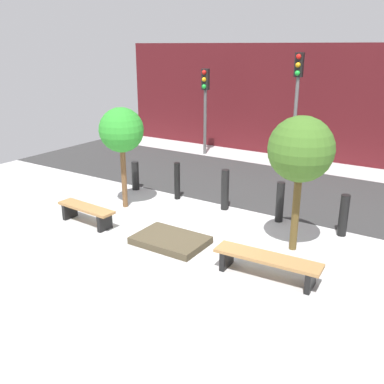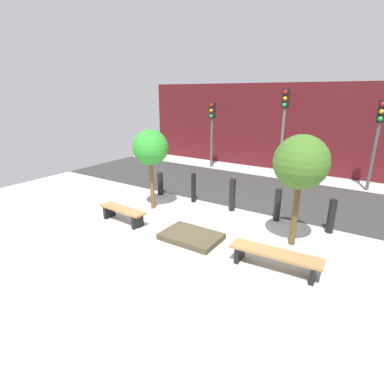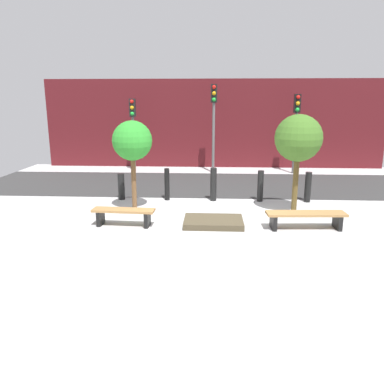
{
  "view_description": "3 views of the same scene",
  "coord_description": "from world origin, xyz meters",
  "px_view_note": "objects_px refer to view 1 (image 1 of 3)",
  "views": [
    {
      "loc": [
        4.95,
        -6.98,
        4.08
      ],
      "look_at": [
        0.11,
        0.55,
        1.0
      ],
      "focal_mm": 40.0,
      "sensor_mm": 36.0,
      "label": 1
    },
    {
      "loc": [
        3.94,
        -6.16,
        3.73
      ],
      "look_at": [
        -0.24,
        0.26,
        1.17
      ],
      "focal_mm": 28.0,
      "sensor_mm": 36.0,
      "label": 2
    },
    {
      "loc": [
        -0.07,
        -9.5,
        3.16
      ],
      "look_at": [
        -0.58,
        0.22,
        0.79
      ],
      "focal_mm": 35.0,
      "sensor_mm": 36.0,
      "label": 3
    }
  ],
  "objects_px": {
    "bench_right": "(267,262)",
    "bollard_far_right": "(344,215)",
    "planter_bed": "(170,240)",
    "tree_behind_right_bench": "(301,150)",
    "bench_left": "(86,211)",
    "bollard_far_left": "(135,176)",
    "tree_behind_left_bench": "(121,131)",
    "bollard_left": "(177,181)",
    "traffic_light_mid_west": "(297,90)",
    "traffic_light_west": "(205,96)",
    "bollard_center": "(225,190)",
    "bollard_right": "(280,202)"
  },
  "relations": [
    {
      "from": "bollard_right",
      "to": "traffic_light_west",
      "type": "bearing_deg",
      "value": 136.01
    },
    {
      "from": "bench_right",
      "to": "bollard_far_right",
      "type": "height_order",
      "value": "bollard_far_right"
    },
    {
      "from": "planter_bed",
      "to": "tree_behind_left_bench",
      "type": "height_order",
      "value": "tree_behind_left_bench"
    },
    {
      "from": "bollard_left",
      "to": "bollard_right",
      "type": "bearing_deg",
      "value": 0.0
    },
    {
      "from": "bench_right",
      "to": "bollard_right",
      "type": "height_order",
      "value": "bollard_right"
    },
    {
      "from": "bench_right",
      "to": "tree_behind_right_bench",
      "type": "bearing_deg",
      "value": 86.76
    },
    {
      "from": "planter_bed",
      "to": "bollard_right",
      "type": "xyz_separation_m",
      "value": [
        1.51,
        2.45,
        0.42
      ]
    },
    {
      "from": "planter_bed",
      "to": "bollard_left",
      "type": "bearing_deg",
      "value": 121.6
    },
    {
      "from": "planter_bed",
      "to": "bollard_far_left",
      "type": "relative_size",
      "value": 1.8
    },
    {
      "from": "bench_left",
      "to": "bench_right",
      "type": "xyz_separation_m",
      "value": [
        4.65,
        0.0,
        0.0
      ]
    },
    {
      "from": "tree_behind_right_bench",
      "to": "bollard_right",
      "type": "relative_size",
      "value": 2.81
    },
    {
      "from": "planter_bed",
      "to": "bollard_far_right",
      "type": "distance_m",
      "value": 3.91
    },
    {
      "from": "planter_bed",
      "to": "tree_behind_left_bench",
      "type": "distance_m",
      "value": 3.27
    },
    {
      "from": "planter_bed",
      "to": "tree_behind_right_bench",
      "type": "relative_size",
      "value": 0.55
    },
    {
      "from": "tree_behind_left_bench",
      "to": "bollard_far_left",
      "type": "distance_m",
      "value": 2.16
    },
    {
      "from": "bollard_center",
      "to": "traffic_light_mid_west",
      "type": "relative_size",
      "value": 0.28
    },
    {
      "from": "tree_behind_right_bench",
      "to": "bollard_left",
      "type": "distance_m",
      "value": 4.35
    },
    {
      "from": "bollard_far_left",
      "to": "traffic_light_mid_west",
      "type": "xyz_separation_m",
      "value": [
        3.01,
        4.92,
        2.23
      ]
    },
    {
      "from": "bench_right",
      "to": "bollard_far_right",
      "type": "relative_size",
      "value": 2.08
    },
    {
      "from": "traffic_light_mid_west",
      "to": "tree_behind_right_bench",
      "type": "bearing_deg",
      "value": -69.37
    },
    {
      "from": "bollard_center",
      "to": "bollard_right",
      "type": "distance_m",
      "value": 1.51
    },
    {
      "from": "bollard_left",
      "to": "bollard_right",
      "type": "height_order",
      "value": "bollard_left"
    },
    {
      "from": "bench_right",
      "to": "bollard_far_right",
      "type": "xyz_separation_m",
      "value": [
        0.69,
        2.65,
        0.16
      ]
    },
    {
      "from": "bench_left",
      "to": "tree_behind_left_bench",
      "type": "bearing_deg",
      "value": 93.24
    },
    {
      "from": "tree_behind_left_bench",
      "to": "bollard_center",
      "type": "relative_size",
      "value": 2.44
    },
    {
      "from": "bench_left",
      "to": "bollard_right",
      "type": "xyz_separation_m",
      "value": [
        3.83,
        2.65,
        0.18
      ]
    },
    {
      "from": "tree_behind_right_bench",
      "to": "traffic_light_west",
      "type": "relative_size",
      "value": 0.86
    },
    {
      "from": "tree_behind_left_bench",
      "to": "traffic_light_west",
      "type": "relative_size",
      "value": 0.81
    },
    {
      "from": "tree_behind_right_bench",
      "to": "bollard_center",
      "type": "relative_size",
      "value": 2.61
    },
    {
      "from": "tree_behind_left_bench",
      "to": "bollard_left",
      "type": "distance_m",
      "value": 2.13
    },
    {
      "from": "tree_behind_right_bench",
      "to": "bollard_center",
      "type": "bearing_deg",
      "value": 151.58
    },
    {
      "from": "planter_bed",
      "to": "tree_behind_left_bench",
      "type": "relative_size",
      "value": 0.59
    },
    {
      "from": "bench_right",
      "to": "tree_behind_left_bench",
      "type": "relative_size",
      "value": 0.76
    },
    {
      "from": "bench_right",
      "to": "tree_behind_right_bench",
      "type": "relative_size",
      "value": 0.71
    },
    {
      "from": "bollard_left",
      "to": "bollard_far_right",
      "type": "height_order",
      "value": "bollard_left"
    },
    {
      "from": "bench_right",
      "to": "bench_left",
      "type": "bearing_deg",
      "value": 176.76
    },
    {
      "from": "tree_behind_right_bench",
      "to": "bollard_right",
      "type": "distance_m",
      "value": 2.22
    },
    {
      "from": "bollard_left",
      "to": "traffic_light_mid_west",
      "type": "relative_size",
      "value": 0.27
    },
    {
      "from": "bench_right",
      "to": "bollard_center",
      "type": "xyz_separation_m",
      "value": [
        -2.33,
        2.65,
        0.22
      ]
    },
    {
      "from": "bench_left",
      "to": "bollard_far_right",
      "type": "bearing_deg",
      "value": 29.63
    },
    {
      "from": "bench_left",
      "to": "bollard_far_left",
      "type": "xyz_separation_m",
      "value": [
        -0.69,
        2.65,
        0.11
      ]
    },
    {
      "from": "tree_behind_left_bench",
      "to": "bollard_far_right",
      "type": "height_order",
      "value": "tree_behind_left_bench"
    },
    {
      "from": "bollard_center",
      "to": "traffic_light_mid_west",
      "type": "height_order",
      "value": "traffic_light_mid_west"
    },
    {
      "from": "bench_right",
      "to": "tree_behind_right_bench",
      "type": "xyz_separation_m",
      "value": [
        0.0,
        1.39,
        1.82
      ]
    },
    {
      "from": "bollard_left",
      "to": "traffic_light_west",
      "type": "distance_m",
      "value": 5.62
    },
    {
      "from": "bench_right",
      "to": "bollard_right",
      "type": "xyz_separation_m",
      "value": [
        -0.82,
        2.65,
        0.18
      ]
    },
    {
      "from": "bench_right",
      "to": "bollard_far_left",
      "type": "relative_size",
      "value": 2.35
    },
    {
      "from": "bench_left",
      "to": "bench_right",
      "type": "distance_m",
      "value": 4.65
    },
    {
      "from": "planter_bed",
      "to": "traffic_light_west",
      "type": "distance_m",
      "value": 8.48
    },
    {
      "from": "bench_left",
      "to": "planter_bed",
      "type": "distance_m",
      "value": 2.35
    }
  ]
}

